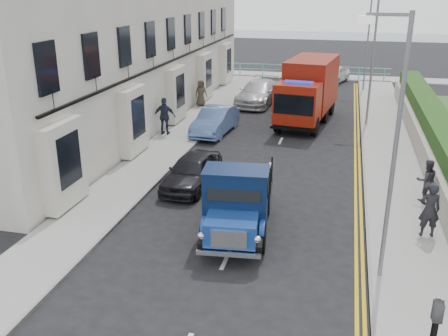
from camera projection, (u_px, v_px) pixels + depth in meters
ground at (240, 228)px, 16.39m from camera, size 120.00×120.00×0.00m
pavement_west at (178, 138)px, 25.72m from camera, size 2.40×38.00×0.12m
pavement_east at (390, 154)px, 23.38m from camera, size 2.60×38.00×0.12m
promenade at (310, 76)px, 42.78m from camera, size 30.00×2.50×0.12m
sea_plane at (327, 40)px, 71.04m from camera, size 120.00×120.00×0.00m
garden_east at (436, 139)px, 22.67m from camera, size 1.45×28.00×1.75m
seafront_railing at (310, 72)px, 41.87m from camera, size 13.00×0.08×1.11m
lamp_near at (391, 138)px, 12.25m from camera, size 1.23×0.18×7.00m
lamp_mid at (371, 54)px, 26.82m from camera, size 1.23×0.18×7.00m
lamp_far at (366, 36)px, 35.93m from camera, size 1.23×0.18×7.00m
bedford_lorry at (236, 206)px, 15.46m from camera, size 2.41×5.07×2.32m
red_lorry at (309, 89)px, 28.36m from camera, size 3.14×7.03×3.56m
parked_car_front at (192, 171)px, 19.56m from camera, size 1.83×3.95×1.31m
parked_car_mid at (215, 121)px, 26.54m from camera, size 1.83×4.36×1.40m
parked_car_rear at (258, 93)px, 33.03m from camera, size 2.57×5.46×1.54m
seafront_car_left at (294, 87)px, 35.09m from camera, size 2.82×5.14×1.37m
seafront_car_right at (335, 74)px, 40.28m from camera, size 2.67×4.20×1.33m
pedestrian_east_near at (430, 210)px, 15.38m from camera, size 0.70×0.52×1.78m
pedestrian_east_far at (427, 180)px, 17.95m from camera, size 0.90×0.79×1.57m
pedestrian_west_near at (165, 116)px, 25.86m from camera, size 1.16×0.53×1.94m
pedestrian_west_far at (201, 93)px, 32.02m from camera, size 0.96×0.92×1.66m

